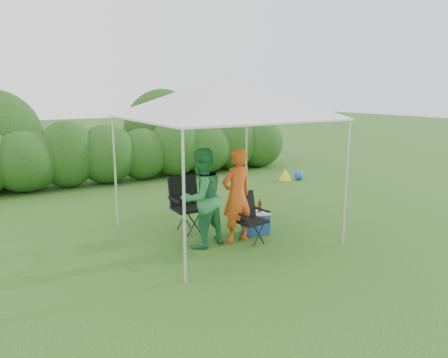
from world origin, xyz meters
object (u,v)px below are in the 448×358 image
canopy (223,97)px  woman (202,198)px  chair_left (187,201)px  man (237,196)px  cooler (256,222)px  chair_right (248,214)px

canopy → woman: canopy is taller
chair_left → man: 1.12m
canopy → cooler: bearing=-26.1°
man → chair_right: bearing=147.8°
chair_right → chair_left: bearing=114.7°
chair_right → woman: bearing=159.0°
man → cooler: size_ratio=2.98×
man → canopy: bearing=-96.7°
woman → cooler: bearing=171.6°
man → woman: bearing=-16.8°
chair_right → cooler: 0.54m
canopy → chair_right: canopy is taller
chair_left → man: man is taller
chair_left → woman: 0.92m
chair_left → man: (0.48, -0.98, 0.24)m
chair_left → man: size_ratio=0.62×
chair_left → cooler: size_ratio=1.85×
chair_right → chair_left: 1.26m
canopy → chair_left: size_ratio=3.04×
cooler → woman: bearing=-160.4°
chair_right → cooler: chair_right is taller
chair_right → chair_left: (-0.66, 1.07, 0.09)m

